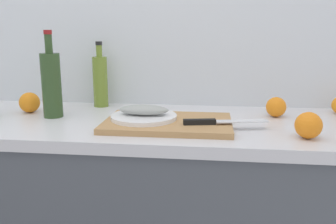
# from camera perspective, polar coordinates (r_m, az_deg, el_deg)

# --- Properties ---
(back_wall) EXTENTS (3.20, 0.05, 2.50)m
(back_wall) POSITION_cam_1_polar(r_m,az_deg,el_deg) (1.65, -5.54, 13.53)
(back_wall) COLOR silver
(back_wall) RESTS_ON ground_plane
(cutting_board) EXTENTS (0.45, 0.30, 0.02)m
(cutting_board) POSITION_cam_1_polar(r_m,az_deg,el_deg) (1.26, -0.00, -1.78)
(cutting_board) COLOR tan
(cutting_board) RESTS_ON kitchen_counter
(white_plate) EXTENTS (0.24, 0.24, 0.01)m
(white_plate) POSITION_cam_1_polar(r_m,az_deg,el_deg) (1.28, -3.90, -0.78)
(white_plate) COLOR white
(white_plate) RESTS_ON cutting_board
(fish_fillet) EXTENTS (0.18, 0.08, 0.04)m
(fish_fillet) POSITION_cam_1_polar(r_m,az_deg,el_deg) (1.27, -3.92, 0.34)
(fish_fillet) COLOR #999E99
(fish_fillet) RESTS_ON white_plate
(chef_knife) EXTENTS (0.29, 0.08, 0.02)m
(chef_knife) POSITION_cam_1_polar(r_m,az_deg,el_deg) (1.21, 7.57, -1.54)
(chef_knife) COLOR silver
(chef_knife) RESTS_ON cutting_board
(olive_oil_bottle) EXTENTS (0.06, 0.06, 0.29)m
(olive_oil_bottle) POSITION_cam_1_polar(r_m,az_deg,el_deg) (1.60, -10.84, 5.04)
(olive_oil_bottle) COLOR olive
(olive_oil_bottle) RESTS_ON kitchen_counter
(wine_bottle) EXTENTS (0.07, 0.07, 0.33)m
(wine_bottle) POSITION_cam_1_polar(r_m,az_deg,el_deg) (1.44, -18.25, 4.38)
(wine_bottle) COLOR #2D4723
(wine_bottle) RESTS_ON kitchen_counter
(orange_0) EXTENTS (0.08, 0.08, 0.08)m
(orange_0) POSITION_cam_1_polar(r_m,az_deg,el_deg) (1.19, 21.66, -2.00)
(orange_0) COLOR orange
(orange_0) RESTS_ON kitchen_counter
(orange_2) EXTENTS (0.08, 0.08, 0.08)m
(orange_2) POSITION_cam_1_polar(r_m,az_deg,el_deg) (1.57, -21.38, 1.44)
(orange_2) COLOR orange
(orange_2) RESTS_ON kitchen_counter
(orange_3) EXTENTS (0.08, 0.08, 0.08)m
(orange_3) POSITION_cam_1_polar(r_m,az_deg,el_deg) (1.45, 16.99, 0.78)
(orange_3) COLOR orange
(orange_3) RESTS_ON kitchen_counter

